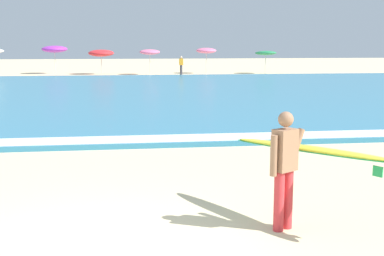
# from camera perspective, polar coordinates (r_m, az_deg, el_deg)

# --- Properties ---
(ground_plane) EXTENTS (160.00, 160.00, 0.00)m
(ground_plane) POSITION_cam_1_polar(r_m,az_deg,el_deg) (6.83, -9.88, -13.69)
(ground_plane) COLOR beige
(sea) EXTENTS (120.00, 28.00, 0.14)m
(sea) POSITION_cam_1_polar(r_m,az_deg,el_deg) (26.88, -8.17, 3.90)
(sea) COLOR teal
(sea) RESTS_ON ground
(surf_foam) EXTENTS (120.00, 1.05, 0.01)m
(surf_foam) POSITION_cam_1_polar(r_m,az_deg,el_deg) (13.59, -8.73, -1.30)
(surf_foam) COLOR white
(surf_foam) RESTS_ON sea
(surfer_with_board) EXTENTS (1.82, 2.72, 1.73)m
(surfer_with_board) POSITION_cam_1_polar(r_m,az_deg,el_deg) (7.54, 11.71, -3.22)
(surfer_with_board) COLOR red
(surfer_with_board) RESTS_ON ground
(beach_umbrella_1) EXTENTS (2.19, 2.21, 2.46)m
(beach_umbrella_1) POSITION_cam_1_polar(r_m,az_deg,el_deg) (45.94, -15.19, 8.55)
(beach_umbrella_1) COLOR beige
(beach_umbrella_1) RESTS_ON ground
(beach_umbrella_2) EXTENTS (2.17, 2.19, 2.14)m
(beach_umbrella_2) POSITION_cam_1_polar(r_m,az_deg,el_deg) (44.28, -10.18, 8.29)
(beach_umbrella_2) COLOR beige
(beach_umbrella_2) RESTS_ON ground
(beach_umbrella_3) EXTENTS (1.72, 1.75, 2.17)m
(beach_umbrella_3) POSITION_cam_1_polar(r_m,az_deg,el_deg) (43.29, -4.77, 8.51)
(beach_umbrella_3) COLOR beige
(beach_umbrella_3) RESTS_ON ground
(beach_umbrella_4) EXTENTS (1.76, 1.79, 2.28)m
(beach_umbrella_4) POSITION_cam_1_polar(r_m,az_deg,el_deg) (44.93, 1.62, 8.69)
(beach_umbrella_4) COLOR beige
(beach_umbrella_4) RESTS_ON ground
(beach_umbrella_5) EXTENTS (1.86, 1.87, 2.01)m
(beach_umbrella_5) POSITION_cam_1_polar(r_m,az_deg,el_deg) (45.15, 8.29, 8.34)
(beach_umbrella_5) COLOR beige
(beach_umbrella_5) RESTS_ON ground
(beachgoer_near_row_left) EXTENTS (0.32, 0.20, 1.58)m
(beachgoer_near_row_left) POSITION_cam_1_polar(r_m,az_deg,el_deg) (42.54, -1.23, 7.09)
(beachgoer_near_row_left) COLOR #383842
(beachgoer_near_row_left) RESTS_ON ground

